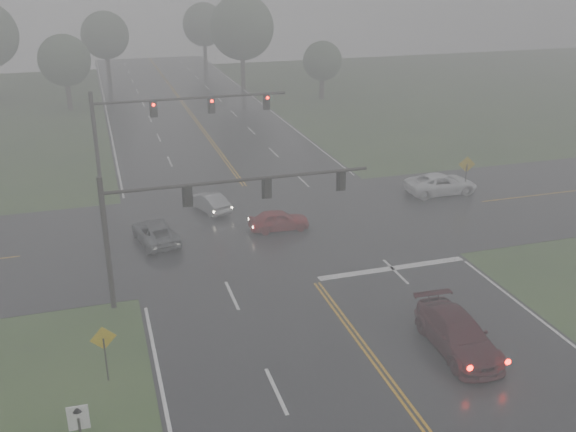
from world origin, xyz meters
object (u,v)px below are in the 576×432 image
object	(u,v)px
sedan_red	(279,230)
sedan_silver	(210,211)
pickup_white	(440,193)
signal_gantry_far	(158,118)
car_grey	(156,242)
sedan_maroon	(456,349)
signal_gantry_near	(193,208)

from	to	relation	value
sedan_red	sedan_silver	bearing A→B (deg)	40.98
pickup_white	signal_gantry_far	world-z (taller)	signal_gantry_far
sedan_red	pickup_white	size ratio (longest dim) A/B	0.72
sedan_red	sedan_silver	distance (m)	5.71
pickup_white	sedan_red	bearing A→B (deg)	104.52
sedan_red	sedan_silver	world-z (taller)	sedan_red
sedan_red	car_grey	distance (m)	7.52
sedan_silver	signal_gantry_far	world-z (taller)	signal_gantry_far
sedan_red	pickup_white	bearing A→B (deg)	-74.01
car_grey	sedan_silver	bearing A→B (deg)	-143.94
sedan_maroon	sedan_red	size ratio (longest dim) A/B	1.41
sedan_silver	sedan_maroon	bearing A→B (deg)	90.85
sedan_maroon	sedan_red	bearing A→B (deg)	106.28
sedan_maroon	sedan_silver	world-z (taller)	sedan_maroon
sedan_red	signal_gantry_far	size ratio (longest dim) A/B	0.27
sedan_red	signal_gantry_far	bearing A→B (deg)	32.69
car_grey	pickup_white	bearing A→B (deg)	177.23
signal_gantry_near	car_grey	bearing A→B (deg)	100.15
car_grey	sedan_red	bearing A→B (deg)	167.29
sedan_red	signal_gantry_far	world-z (taller)	signal_gantry_far
sedan_red	sedan_silver	size ratio (longest dim) A/B	1.01
pickup_white	signal_gantry_near	world-z (taller)	signal_gantry_near
sedan_silver	pickup_white	xyz separation A→B (m)	(16.49, -1.49, 0.00)
sedan_silver	pickup_white	world-z (taller)	pickup_white
sedan_silver	car_grey	bearing A→B (deg)	26.98
sedan_maroon	pickup_white	distance (m)	20.21
sedan_maroon	sedan_red	world-z (taller)	sedan_maroon
signal_gantry_near	signal_gantry_far	bearing A→B (deg)	89.03
sedan_red	car_grey	world-z (taller)	sedan_red
car_grey	signal_gantry_near	distance (m)	8.65
car_grey	signal_gantry_near	world-z (taller)	signal_gantry_near
sedan_red	signal_gantry_far	distance (m)	13.03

